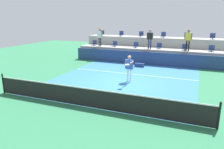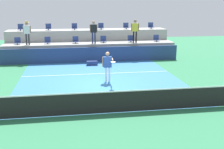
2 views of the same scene
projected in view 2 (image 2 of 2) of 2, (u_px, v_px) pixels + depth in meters
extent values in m
plane|color=#2D754C|center=(102.00, 85.00, 15.03)|extent=(40.00, 40.00, 0.00)
cube|color=teal|center=(100.00, 80.00, 15.99)|extent=(9.00, 10.00, 0.01)
cube|color=white|center=(97.00, 74.00, 17.33)|extent=(9.00, 0.06, 0.00)
cube|color=black|center=(114.00, 102.00, 11.09)|extent=(10.40, 0.01, 0.87)
cube|color=white|center=(114.00, 92.00, 10.99)|extent=(10.40, 0.02, 0.05)
cube|color=navy|center=(92.00, 55.00, 20.64)|extent=(13.00, 0.16, 1.10)
cube|color=#9E9E99|center=(90.00, 51.00, 21.86)|extent=(13.00, 1.80, 1.25)
cube|color=#9E9E99|center=(88.00, 42.00, 23.48)|extent=(13.00, 1.80, 2.10)
cylinder|color=#2D2D33|center=(17.00, 44.00, 20.73)|extent=(0.08, 0.08, 0.10)
cube|color=navy|center=(17.00, 43.00, 20.72)|extent=(0.44, 0.40, 0.04)
cube|color=navy|center=(17.00, 40.00, 20.84)|extent=(0.44, 0.04, 0.38)
cylinder|color=#2D2D33|center=(48.00, 43.00, 21.06)|extent=(0.08, 0.08, 0.10)
cube|color=navy|center=(48.00, 42.00, 21.05)|extent=(0.44, 0.40, 0.04)
cube|color=navy|center=(48.00, 39.00, 21.17)|extent=(0.44, 0.04, 0.38)
cylinder|color=#2D2D33|center=(76.00, 43.00, 21.38)|extent=(0.08, 0.08, 0.10)
cube|color=navy|center=(76.00, 42.00, 21.36)|extent=(0.44, 0.40, 0.04)
cube|color=navy|center=(75.00, 39.00, 21.48)|extent=(0.44, 0.04, 0.38)
cylinder|color=#2D2D33|center=(104.00, 42.00, 21.71)|extent=(0.08, 0.08, 0.10)
cube|color=navy|center=(104.00, 41.00, 21.69)|extent=(0.44, 0.40, 0.04)
cube|color=navy|center=(103.00, 38.00, 21.81)|extent=(0.44, 0.04, 0.38)
cylinder|color=#2D2D33|center=(131.00, 41.00, 22.04)|extent=(0.08, 0.08, 0.10)
cube|color=navy|center=(131.00, 41.00, 22.02)|extent=(0.44, 0.40, 0.04)
cube|color=navy|center=(130.00, 38.00, 22.14)|extent=(0.44, 0.04, 0.38)
cylinder|color=#2D2D33|center=(157.00, 41.00, 22.35)|extent=(0.08, 0.08, 0.10)
cube|color=navy|center=(157.00, 40.00, 22.34)|extent=(0.44, 0.40, 0.04)
cube|color=navy|center=(156.00, 37.00, 22.46)|extent=(0.44, 0.04, 0.38)
cylinder|color=#2D2D33|center=(21.00, 30.00, 22.25)|extent=(0.08, 0.08, 0.10)
cube|color=navy|center=(20.00, 29.00, 22.23)|extent=(0.44, 0.40, 0.04)
cube|color=navy|center=(21.00, 26.00, 22.35)|extent=(0.44, 0.04, 0.38)
cylinder|color=#2D2D33|center=(48.00, 30.00, 22.58)|extent=(0.08, 0.08, 0.10)
cube|color=navy|center=(48.00, 29.00, 22.56)|extent=(0.44, 0.40, 0.04)
cube|color=navy|center=(48.00, 26.00, 22.68)|extent=(0.44, 0.04, 0.38)
cylinder|color=#2D2D33|center=(75.00, 29.00, 22.89)|extent=(0.08, 0.08, 0.10)
cube|color=navy|center=(75.00, 28.00, 22.87)|extent=(0.44, 0.40, 0.04)
cube|color=navy|center=(74.00, 26.00, 22.99)|extent=(0.44, 0.04, 0.38)
cylinder|color=#2D2D33|center=(101.00, 29.00, 23.22)|extent=(0.08, 0.08, 0.10)
cube|color=navy|center=(101.00, 28.00, 23.21)|extent=(0.44, 0.40, 0.04)
cube|color=navy|center=(101.00, 25.00, 23.33)|extent=(0.44, 0.04, 0.38)
cylinder|color=#2D2D33|center=(126.00, 28.00, 23.54)|extent=(0.08, 0.08, 0.10)
cube|color=navy|center=(126.00, 28.00, 23.53)|extent=(0.44, 0.40, 0.04)
cube|color=navy|center=(126.00, 25.00, 23.65)|extent=(0.44, 0.04, 0.38)
cylinder|color=#2D2D33|center=(151.00, 28.00, 23.87)|extent=(0.08, 0.08, 0.10)
cube|color=navy|center=(151.00, 27.00, 23.85)|extent=(0.44, 0.40, 0.04)
cube|color=navy|center=(151.00, 25.00, 23.97)|extent=(0.44, 0.04, 0.38)
cylinder|color=white|center=(106.00, 75.00, 15.50)|extent=(0.12, 0.12, 0.83)
cylinder|color=white|center=(109.00, 75.00, 15.51)|extent=(0.12, 0.12, 0.83)
cube|color=#2D4C8C|center=(108.00, 62.00, 15.33)|extent=(0.46, 0.23, 0.59)
sphere|color=#A87A5B|center=(108.00, 54.00, 15.22)|extent=(0.25, 0.25, 0.22)
cylinder|color=#A87A5B|center=(103.00, 62.00, 15.31)|extent=(0.08, 0.08, 0.55)
cylinder|color=#A87A5B|center=(113.00, 59.00, 15.04)|extent=(0.13, 0.53, 0.07)
cylinder|color=black|center=(113.00, 61.00, 14.69)|extent=(0.06, 0.26, 0.04)
ellipsoid|color=silver|center=(113.00, 62.00, 14.42)|extent=(0.29, 0.35, 0.03)
cylinder|color=#2D2D33|center=(26.00, 39.00, 20.48)|extent=(0.13, 0.13, 0.82)
cylinder|color=#2D2D33|center=(29.00, 39.00, 20.48)|extent=(0.13, 0.13, 0.82)
cube|color=white|center=(27.00, 30.00, 20.31)|extent=(0.47, 0.26, 0.58)
sphere|color=#A87A5B|center=(26.00, 23.00, 20.19)|extent=(0.26, 0.26, 0.22)
cylinder|color=#A87A5B|center=(23.00, 29.00, 20.31)|extent=(0.08, 0.08, 0.54)
cylinder|color=#A87A5B|center=(30.00, 29.00, 20.29)|extent=(0.08, 0.08, 0.54)
cylinder|color=tan|center=(26.00, 22.00, 20.18)|extent=(0.47, 0.47, 0.01)
cylinder|color=tan|center=(26.00, 22.00, 20.16)|extent=(0.27, 0.27, 0.09)
cylinder|color=navy|center=(93.00, 38.00, 21.20)|extent=(0.11, 0.11, 0.83)
cylinder|color=navy|center=(95.00, 38.00, 21.22)|extent=(0.11, 0.11, 0.83)
cube|color=black|center=(94.00, 28.00, 21.03)|extent=(0.46, 0.19, 0.59)
sphere|color=#A87A5B|center=(94.00, 22.00, 20.92)|extent=(0.23, 0.23, 0.23)
cylinder|color=#A87A5B|center=(90.00, 28.00, 21.00)|extent=(0.07, 0.07, 0.56)
cylinder|color=#A87A5B|center=(97.00, 28.00, 21.06)|extent=(0.07, 0.07, 0.56)
cylinder|color=black|center=(134.00, 37.00, 21.69)|extent=(0.13, 0.13, 0.86)
cylinder|color=black|center=(136.00, 37.00, 21.69)|extent=(0.13, 0.13, 0.86)
cube|color=yellow|center=(135.00, 27.00, 21.51)|extent=(0.49, 0.27, 0.61)
sphere|color=#846047|center=(135.00, 21.00, 21.39)|extent=(0.27, 0.27, 0.23)
cylinder|color=#846047|center=(132.00, 27.00, 21.51)|extent=(0.08, 0.08, 0.58)
cylinder|color=#846047|center=(139.00, 27.00, 21.49)|extent=(0.08, 0.08, 0.58)
sphere|color=#CCE033|center=(120.00, 70.00, 14.02)|extent=(0.07, 0.07, 0.07)
cube|color=navy|center=(92.00, 63.00, 19.66)|extent=(0.76, 0.28, 0.30)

